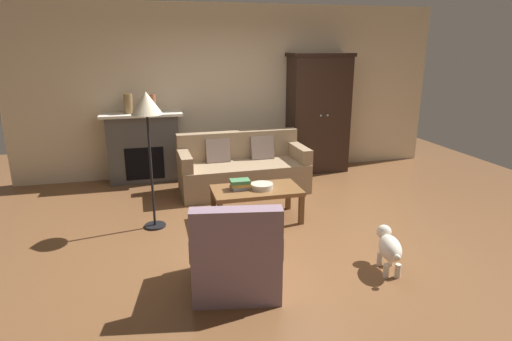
% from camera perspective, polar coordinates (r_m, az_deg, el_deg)
% --- Properties ---
extents(ground_plane, '(9.60, 9.60, 0.00)m').
position_cam_1_polar(ground_plane, '(5.29, 2.81, -7.50)').
color(ground_plane, brown).
extents(back_wall, '(7.20, 0.10, 2.80)m').
position_cam_1_polar(back_wall, '(7.35, -2.91, 10.59)').
color(back_wall, beige).
rests_on(back_wall, ground).
extents(fireplace, '(1.26, 0.48, 1.12)m').
position_cam_1_polar(fireplace, '(7.10, -14.78, 3.05)').
color(fireplace, '#4C4947').
rests_on(fireplace, ground).
extents(armoire, '(1.06, 0.57, 2.02)m').
position_cam_1_polar(armoire, '(7.49, 8.29, 7.58)').
color(armoire, black).
rests_on(armoire, ground).
extents(couch, '(1.94, 0.90, 0.86)m').
position_cam_1_polar(couch, '(6.50, -1.81, 0.10)').
color(couch, '#937A5B').
rests_on(couch, ground).
extents(coffee_table, '(1.10, 0.60, 0.42)m').
position_cam_1_polar(coffee_table, '(5.36, 0.04, -2.98)').
color(coffee_table, brown).
rests_on(coffee_table, ground).
extents(fruit_bowl, '(0.28, 0.28, 0.07)m').
position_cam_1_polar(fruit_bowl, '(5.33, 0.81, -2.10)').
color(fruit_bowl, beige).
rests_on(fruit_bowl, coffee_table).
extents(book_stack, '(0.26, 0.20, 0.12)m').
position_cam_1_polar(book_stack, '(5.30, -2.10, -1.87)').
color(book_stack, gray).
rests_on(book_stack, coffee_table).
extents(mantel_vase_bronze, '(0.14, 0.14, 0.31)m').
position_cam_1_polar(mantel_vase_bronze, '(6.96, -16.70, 8.56)').
color(mantel_vase_bronze, olive).
rests_on(mantel_vase_bronze, fireplace).
extents(mantel_vase_terracotta, '(0.11, 0.11, 0.29)m').
position_cam_1_polar(mantel_vase_terracotta, '(6.96, -13.70, 8.71)').
color(mantel_vase_terracotta, '#A86042').
rests_on(mantel_vase_terracotta, fireplace).
extents(armchair_near_left, '(0.89, 0.89, 0.88)m').
position_cam_1_polar(armchair_near_left, '(3.91, -2.70, -11.48)').
color(armchair_near_left, gray).
rests_on(armchair_near_left, ground).
extents(floor_lamp, '(0.36, 0.36, 1.65)m').
position_cam_1_polar(floor_lamp, '(5.05, -14.39, 7.68)').
color(floor_lamp, black).
rests_on(floor_lamp, ground).
extents(dog, '(0.30, 0.56, 0.39)m').
position_cam_1_polar(dog, '(4.44, 17.37, -9.73)').
color(dog, beige).
rests_on(dog, ground).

